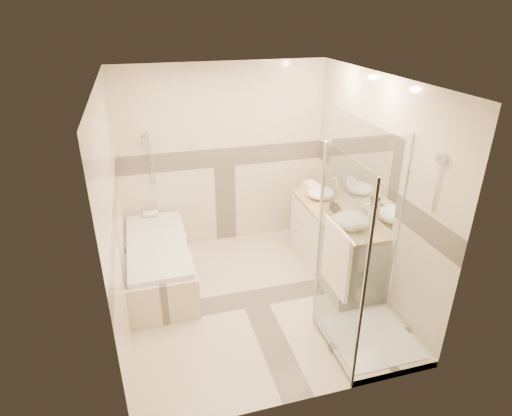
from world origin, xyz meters
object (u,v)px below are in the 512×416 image
object	(u,v)px
bathtub	(159,260)
shower_enclosure	(362,301)
vessel_sink_near	(321,193)
amenity_bottle_a	(333,204)
amenity_bottle_b	(337,208)
vanity	(333,242)
vessel_sink_far	(351,220)

from	to	relation	value
bathtub	shower_enclosure	xyz separation A→B (m)	(1.86, -1.62, 0.20)
vessel_sink_near	amenity_bottle_a	world-z (taller)	vessel_sink_near
vessel_sink_near	amenity_bottle_b	bearing A→B (deg)	-90.00
vanity	vessel_sink_far	bearing A→B (deg)	-92.74
vanity	shower_enclosure	size ratio (longest dim) A/B	0.79
bathtub	vessel_sink_far	distance (m)	2.35
bathtub	shower_enclosure	distance (m)	2.47
vessel_sink_far	vessel_sink_near	bearing A→B (deg)	90.00
shower_enclosure	amenity_bottle_b	bearing A→B (deg)	77.34
amenity_bottle_a	amenity_bottle_b	bearing A→B (deg)	-90.00
bathtub	vanity	world-z (taller)	vanity
vanity	amenity_bottle_b	bearing A→B (deg)	-109.60
vanity	amenity_bottle_b	xyz separation A→B (m)	(-0.02, -0.06, 0.49)
vanity	vessel_sink_near	distance (m)	0.65
amenity_bottle_b	vanity	bearing A→B (deg)	70.40
vanity	amenity_bottle_b	size ratio (longest dim) A/B	11.74
vanity	amenity_bottle_a	world-z (taller)	amenity_bottle_a
vessel_sink_far	amenity_bottle_a	size ratio (longest dim) A/B	2.94
vanity	amenity_bottle_b	world-z (taller)	amenity_bottle_b
amenity_bottle_a	amenity_bottle_b	world-z (taller)	amenity_bottle_a
vessel_sink_near	vessel_sink_far	distance (m)	0.84
vessel_sink_near	vessel_sink_far	xyz separation A→B (m)	(0.00, -0.84, 0.01)
vessel_sink_far	amenity_bottle_b	xyz separation A→B (m)	(0.00, 0.36, -0.02)
amenity_bottle_b	bathtub	bearing A→B (deg)	169.21
vessel_sink_near	amenity_bottle_a	xyz separation A→B (m)	(0.00, -0.37, -0.00)
vanity	shower_enclosure	distance (m)	1.31
shower_enclosure	amenity_bottle_b	size ratio (longest dim) A/B	14.78
bathtub	vanity	size ratio (longest dim) A/B	1.05
shower_enclosure	vanity	bearing A→B (deg)	77.03
vanity	shower_enclosure	bearing A→B (deg)	-102.97
shower_enclosure	vessel_sink_far	size ratio (longest dim) A/B	4.86
vanity	bathtub	bearing A→B (deg)	170.75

